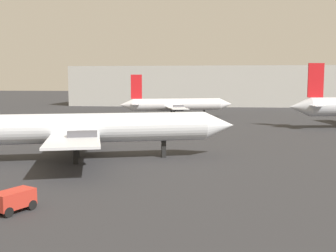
{
  "coord_description": "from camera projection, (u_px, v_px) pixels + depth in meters",
  "views": [
    {
      "loc": [
        2.87,
        -7.45,
        7.86
      ],
      "look_at": [
        -1.86,
        33.52,
        3.29
      ],
      "focal_mm": 43.85,
      "sensor_mm": 36.0,
      "label": 1
    }
  ],
  "objects": [
    {
      "name": "airplane_on_taxiway",
      "position": [
        85.0,
        128.0,
        40.49
      ],
      "size": [
        29.68,
        20.06,
        10.12
      ],
      "rotation": [
        0.0,
        0.0,
        0.29
      ],
      "color": "silver",
      "rests_on": "ground_plane"
    },
    {
      "name": "airplane_far_left",
      "position": [
        176.0,
        105.0,
        87.38
      ],
      "size": [
        24.12,
        18.49,
        9.12
      ],
      "rotation": [
        0.0,
        0.0,
        0.28
      ],
      "color": "white",
      "rests_on": "ground_plane"
    },
    {
      "name": "baggage_cart",
      "position": [
        14.0,
        199.0,
        24.62
      ],
      "size": [
        2.23,
        2.73,
        1.3
      ],
      "rotation": [
        0.0,
        0.0,
        1.12
      ],
      "color": "red",
      "rests_on": "ground_plane"
    },
    {
      "name": "terminal_building",
      "position": [
        220.0,
        86.0,
        130.62
      ],
      "size": [
        93.3,
        18.57,
        12.33
      ],
      "primitive_type": "cube",
      "color": "#B7B7B2",
      "rests_on": "ground_plane"
    }
  ]
}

